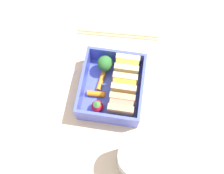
% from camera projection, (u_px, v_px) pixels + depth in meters
% --- Properties ---
extents(ground_plane, '(1.20, 1.20, 0.02)m').
position_uv_depth(ground_plane, '(112.00, 93.00, 0.58)').
color(ground_plane, beige).
extents(bento_tray, '(0.15, 0.13, 0.01)m').
position_uv_depth(bento_tray, '(112.00, 91.00, 0.56)').
color(bento_tray, '#4956CD').
rests_on(bento_tray, ground_plane).
extents(bento_rim, '(0.15, 0.13, 0.05)m').
position_uv_depth(bento_rim, '(112.00, 86.00, 0.54)').
color(bento_rim, '#4956CD').
rests_on(bento_rim, bento_tray).
extents(sandwich_left, '(0.04, 0.05, 0.06)m').
position_uv_depth(sandwich_left, '(127.00, 68.00, 0.55)').
color(sandwich_left, '#D7BF84').
rests_on(sandwich_left, bento_tray).
extents(sandwich_center_left, '(0.04, 0.05, 0.06)m').
position_uv_depth(sandwich_center_left, '(124.00, 86.00, 0.53)').
color(sandwich_center_left, '#E4C37C').
rests_on(sandwich_center_left, bento_tray).
extents(sandwich_center, '(0.04, 0.05, 0.06)m').
position_uv_depth(sandwich_center, '(121.00, 106.00, 0.51)').
color(sandwich_center, tan).
rests_on(sandwich_center, bento_tray).
extents(broccoli_floret, '(0.03, 0.03, 0.05)m').
position_uv_depth(broccoli_floret, '(105.00, 64.00, 0.55)').
color(broccoli_floret, '#8FD063').
rests_on(broccoli_floret, bento_tray).
extents(carrot_stick_far_left, '(0.05, 0.02, 0.01)m').
position_uv_depth(carrot_stick_far_left, '(101.00, 80.00, 0.56)').
color(carrot_stick_far_left, orange).
rests_on(carrot_stick_far_left, bento_tray).
extents(carrot_stick_left, '(0.01, 0.04, 0.01)m').
position_uv_depth(carrot_stick_left, '(96.00, 94.00, 0.55)').
color(carrot_stick_left, orange).
rests_on(carrot_stick_left, bento_tray).
extents(strawberry_far_left, '(0.03, 0.03, 0.03)m').
position_uv_depth(strawberry_far_left, '(97.00, 106.00, 0.53)').
color(strawberry_far_left, red).
rests_on(strawberry_far_left, bento_tray).
extents(chopstick_pair, '(0.03, 0.20, 0.01)m').
position_uv_depth(chopstick_pair, '(118.00, 34.00, 0.63)').
color(chopstick_pair, tan).
rests_on(chopstick_pair, ground_plane).
extents(drinking_glass, '(0.07, 0.07, 0.08)m').
position_uv_depth(drinking_glass, '(135.00, 159.00, 0.47)').
color(drinking_glass, silver).
rests_on(drinking_glass, ground_plane).
extents(folded_napkin, '(0.15, 0.14, 0.00)m').
position_uv_depth(folded_napkin, '(43.00, 82.00, 0.58)').
color(folded_napkin, silver).
rests_on(folded_napkin, ground_plane).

